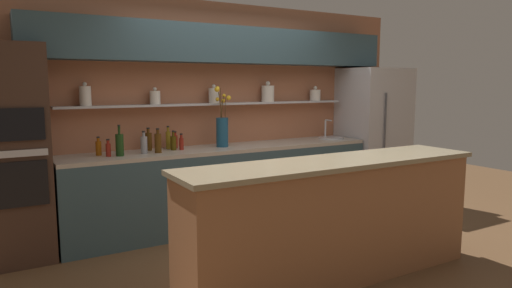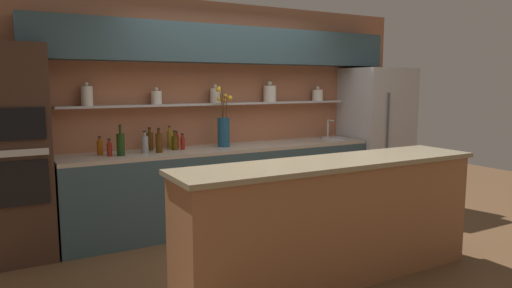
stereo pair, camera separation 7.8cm
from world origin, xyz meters
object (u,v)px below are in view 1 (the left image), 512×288
at_px(oven_tower, 12,155).
at_px(bottle_spirit_7, 158,143).
at_px(flower_vase, 222,128).
at_px(bottle_spirit_6, 148,141).
at_px(bottle_oil_9, 173,143).
at_px(bottle_sauce_0, 99,148).
at_px(bottle_oil_3, 168,139).
at_px(sink_fixture, 331,137).
at_px(bottle_sauce_5, 181,143).
at_px(bottle_wine_1, 120,144).
at_px(refrigerator, 373,135).
at_px(bottle_sauce_2, 108,149).
at_px(bottle_spirit_4, 144,144).
at_px(bottle_sauce_8, 175,141).

distance_m(oven_tower, bottle_spirit_7, 1.37).
bearing_deg(flower_vase, bottle_spirit_6, 169.93).
relative_size(flower_vase, bottle_spirit_6, 2.79).
height_order(bottle_spirit_6, bottle_oil_9, bottle_spirit_6).
height_order(bottle_sauce_0, bottle_oil_9, bottle_oil_9).
height_order(bottle_sauce_0, bottle_oil_3, bottle_oil_3).
distance_m(sink_fixture, bottle_sauce_5, 2.09).
xyz_separation_m(sink_fixture, bottle_oil_3, (-2.19, 0.17, 0.09)).
bearing_deg(sink_fixture, bottle_wine_1, -178.50).
xyz_separation_m(refrigerator, bottle_wine_1, (-3.50, -0.02, 0.11)).
bearing_deg(bottle_sauce_2, bottle_oil_3, 17.28).
xyz_separation_m(bottle_spirit_4, bottle_sauce_8, (0.42, 0.22, -0.02)).
xyz_separation_m(sink_fixture, bottle_oil_9, (-2.17, 0.04, 0.06)).
bearing_deg(bottle_spirit_4, flower_vase, 3.73).
bearing_deg(bottle_sauce_5, sink_fixture, -0.71).
distance_m(bottle_sauce_0, bottle_sauce_8, 0.86).
height_order(bottle_sauce_2, bottle_sauce_5, bottle_sauce_5).
bearing_deg(bottle_spirit_7, bottle_wine_1, -178.25).
xyz_separation_m(oven_tower, bottle_wine_1, (0.96, -0.06, 0.04)).
bearing_deg(bottle_spirit_6, sink_fixture, -3.97).
xyz_separation_m(oven_tower, bottle_oil_9, (1.57, 0.06, 0.00)).
height_order(bottle_oil_3, bottle_spirit_6, bottle_oil_3).
bearing_deg(bottle_sauce_8, bottle_oil_9, -117.77).
bearing_deg(bottle_wine_1, bottle_oil_3, 22.09).
distance_m(flower_vase, bottle_spirit_6, 0.84).
bearing_deg(bottle_sauce_5, bottle_sauce_8, 96.24).
height_order(refrigerator, bottle_spirit_4, refrigerator).
relative_size(flower_vase, bottle_spirit_7, 2.67).
xyz_separation_m(flower_vase, bottle_sauce_0, (-1.37, 0.05, -0.13)).
bearing_deg(bottle_sauce_0, bottle_wine_1, -38.77).
height_order(bottle_spirit_6, bottle_spirit_7, bottle_spirit_7).
relative_size(oven_tower, sink_fixture, 6.09).
relative_size(bottle_oil_3, bottle_spirit_4, 1.08).
distance_m(oven_tower, sink_fixture, 3.75).
bearing_deg(bottle_oil_9, oven_tower, -177.95).
bearing_deg(bottle_wine_1, bottle_spirit_6, 33.11).
bearing_deg(bottle_spirit_4, refrigerator, -0.15).
xyz_separation_m(bottle_sauce_0, bottle_sauce_2, (0.07, -0.12, -0.01)).
height_order(refrigerator, bottle_wine_1, refrigerator).
distance_m(flower_vase, bottle_wine_1, 1.20).
bearing_deg(sink_fixture, bottle_sauce_0, 178.64).
relative_size(refrigerator, bottle_sauce_0, 9.59).
height_order(refrigerator, bottle_spirit_6, refrigerator).
relative_size(sink_fixture, bottle_sauce_0, 1.70).
xyz_separation_m(refrigerator, bottle_spirit_6, (-3.13, 0.22, 0.10)).
distance_m(bottle_spirit_4, bottle_spirit_7, 0.15).
bearing_deg(bottle_sauce_0, bottle_sauce_8, 6.98).
height_order(bottle_wine_1, bottle_spirit_4, bottle_wine_1).
bearing_deg(bottle_sauce_8, flower_vase, -16.68).
xyz_separation_m(sink_fixture, bottle_sauce_0, (-2.96, 0.07, 0.06)).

